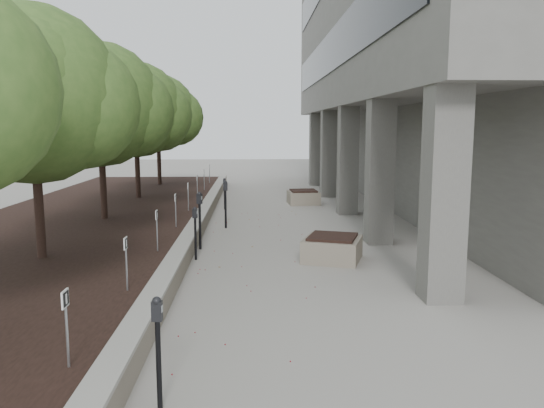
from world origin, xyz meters
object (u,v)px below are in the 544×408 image
object	(u,v)px
parking_meter_4	(226,204)
parking_meter_3	(200,221)
crabapple_tree_5	(158,129)
crabapple_tree_2	(34,133)
crabapple_tree_3	(101,131)
parking_meter_5	(225,194)
planter_front	(332,248)
parking_meter_2	(195,233)
planter_back	(303,197)
parking_meter_1	(158,354)
crabapple_tree_4	(136,130)

from	to	relation	value
parking_meter_4	parking_meter_3	bearing A→B (deg)	-112.79
crabapple_tree_5	crabapple_tree_2	bearing A→B (deg)	-90.00
crabapple_tree_3	crabapple_tree_5	xyz separation A→B (m)	(0.00, 10.00, 0.00)
parking_meter_5	planter_front	xyz separation A→B (m)	(3.07, -8.20, -0.32)
parking_meter_2	parking_meter_3	size ratio (longest dim) A/B	0.85
crabapple_tree_2	planter_back	size ratio (longest dim) A/B	4.26
parking_meter_2	parking_meter_1	bearing A→B (deg)	-73.47
crabapple_tree_2	parking_meter_2	bearing A→B (deg)	20.46
crabapple_tree_4	planter_back	xyz separation A→B (m)	(6.81, 0.67, -2.82)
crabapple_tree_4	parking_meter_2	xyz separation A→B (m)	(3.25, -8.79, -2.46)
parking_meter_3	parking_meter_5	distance (m)	6.91
parking_meter_2	parking_meter_3	world-z (taller)	parking_meter_3
crabapple_tree_2	parking_meter_1	distance (m)	7.26
crabapple_tree_2	crabapple_tree_5	bearing A→B (deg)	90.00
parking_meter_2	crabapple_tree_2	bearing A→B (deg)	-145.70
crabapple_tree_2	crabapple_tree_4	bearing A→B (deg)	90.00
crabapple_tree_5	parking_meter_3	size ratio (longest dim) A/B	3.50
crabapple_tree_3	parking_meter_2	xyz separation A→B (m)	(3.25, -3.79, -2.46)
crabapple_tree_2	parking_meter_5	world-z (taller)	crabapple_tree_2
parking_meter_4	planter_front	xyz separation A→B (m)	(2.83, -4.26, -0.47)
parking_meter_4	parking_meter_5	distance (m)	3.95
crabapple_tree_2	parking_meter_5	bearing A→B (deg)	69.05
parking_meter_4	planter_back	world-z (taller)	parking_meter_4
planter_back	parking_meter_1	bearing A→B (deg)	-101.09
parking_meter_2	parking_meter_4	size ratio (longest dim) A/B	0.85
crabapple_tree_3	parking_meter_5	xyz separation A→B (m)	(3.54, 4.26, -2.50)
planter_back	crabapple_tree_5	bearing A→B (deg)	147.55
parking_meter_3	crabapple_tree_3	bearing A→B (deg)	160.51
crabapple_tree_3	parking_meter_2	size ratio (longest dim) A/B	4.12
crabapple_tree_3	planter_back	distance (m)	9.30
crabapple_tree_2	planter_front	distance (m)	7.26
parking_meter_3	planter_front	xyz separation A→B (m)	(3.36, -1.30, -0.47)
crabapple_tree_3	parking_meter_1	distance (m)	11.66
crabapple_tree_2	parking_meter_4	distance (m)	6.93
crabapple_tree_2	parking_meter_2	world-z (taller)	crabapple_tree_2
crabapple_tree_3	crabapple_tree_5	size ratio (longest dim) A/B	1.00
crabapple_tree_2	parking_meter_5	size ratio (longest dim) A/B	4.36
crabapple_tree_4	parking_meter_2	size ratio (longest dim) A/B	4.12
crabapple_tree_4	parking_meter_5	size ratio (longest dim) A/B	4.36
crabapple_tree_4	crabapple_tree_5	size ratio (longest dim) A/B	1.00
parking_meter_1	parking_meter_3	bearing A→B (deg)	97.32
crabapple_tree_4	crabapple_tree_5	world-z (taller)	same
crabapple_tree_3	parking_meter_4	xyz separation A→B (m)	(3.78, 0.31, -2.34)
crabapple_tree_5	planter_back	xyz separation A→B (m)	(6.81, -4.33, -2.82)
crabapple_tree_5	crabapple_tree_4	bearing A→B (deg)	-90.00
crabapple_tree_2	planter_front	size ratio (longest dim) A/B	4.11
crabapple_tree_3	planter_back	size ratio (longest dim) A/B	4.26
crabapple_tree_3	parking_meter_3	world-z (taller)	crabapple_tree_3
parking_meter_2	parking_meter_4	xyz separation A→B (m)	(0.53, 4.10, 0.11)
crabapple_tree_4	planter_back	world-z (taller)	crabapple_tree_4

